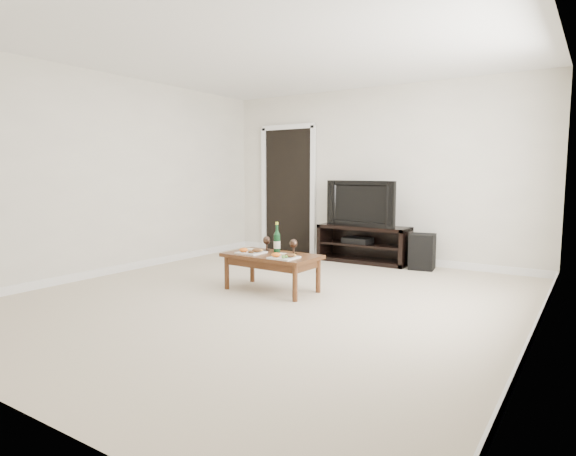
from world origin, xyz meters
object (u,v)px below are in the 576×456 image
(television, at_px, (364,203))
(coffee_table, at_px, (272,273))
(subwoofer, at_px, (422,252))
(media_console, at_px, (364,244))

(television, xyz_separation_m, coffee_table, (-0.14, -2.20, -0.67))
(television, relative_size, subwoofer, 2.37)
(media_console, distance_m, subwoofer, 0.90)
(subwoofer, height_order, coffee_table, subwoofer)
(coffee_table, bearing_deg, media_console, 86.46)
(media_console, bearing_deg, subwoofer, -2.39)
(media_console, relative_size, subwoofer, 2.77)
(subwoofer, bearing_deg, television, 169.30)
(coffee_table, bearing_deg, television, 86.46)
(television, distance_m, subwoofer, 1.10)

